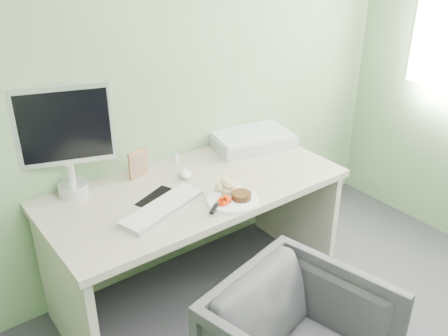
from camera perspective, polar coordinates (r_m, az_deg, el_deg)
wall_back at (r=2.73m, az=-8.22°, el=12.60°), size 3.50×0.00×3.50m
desk at (r=2.75m, az=-3.24°, el=-5.36°), size 1.60×0.75×0.73m
plate at (r=2.51m, az=0.92°, el=-3.64°), size 0.26×0.26×0.01m
steak at (r=2.50m, az=1.99°, el=-3.18°), size 0.10×0.10×0.03m
potato_pile at (r=2.55m, az=0.59°, el=-2.14°), size 0.14×0.11×0.06m
carrot_heap at (r=2.45m, az=0.09°, el=-3.66°), size 0.07×0.06×0.04m
steak_knife at (r=2.43m, az=-0.89°, el=-4.26°), size 0.19×0.15×0.02m
mousepad at (r=2.54m, az=-6.82°, el=-3.63°), size 0.29×0.27×0.00m
keyboard at (r=2.44m, az=-7.02°, el=-4.51°), size 0.49×0.27×0.02m
computer_mouse at (r=2.74m, az=-4.45°, el=-0.65°), size 0.10×0.12×0.04m
photo_frame at (r=2.74m, az=-9.78°, el=0.49°), size 0.13×0.04×0.16m
eyedrop_bottle at (r=2.89m, az=-5.44°, el=1.18°), size 0.02×0.02×0.07m
scanner at (r=3.10m, az=3.18°, el=3.21°), size 0.54×0.42×0.07m
monitor at (r=2.56m, az=-17.88°, el=3.59°), size 0.47×0.20×0.58m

